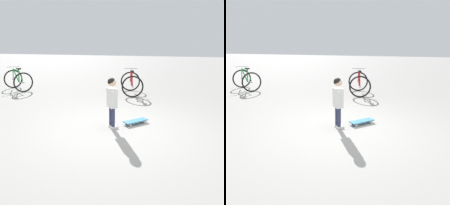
# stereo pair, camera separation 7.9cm
# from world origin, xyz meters

# --- Properties ---
(ground_plane) EXTENTS (50.00, 50.00, 0.00)m
(ground_plane) POSITION_xyz_m (0.00, 0.00, 0.00)
(ground_plane) COLOR gray
(child_person) EXTENTS (0.27, 0.40, 1.06)m
(child_person) POSITION_xyz_m (0.24, -0.15, 0.66)
(child_person) COLOR #2D3351
(child_person) RESTS_ON ground
(skateboard) EXTENTS (0.53, 0.54, 0.07)m
(skateboard) POSITION_xyz_m (-0.20, -0.52, 0.06)
(skateboard) COLOR teal
(skateboard) RESTS_ON ground
(bicycle_near) EXTENTS (1.28, 1.18, 0.85)m
(bicycle_near) POSITION_xyz_m (4.61, -3.02, 0.38)
(bicycle_near) COLOR black
(bicycle_near) RESTS_ON ground
(bicycle_mid) EXTENTS (0.95, 1.21, 0.85)m
(bicycle_mid) POSITION_xyz_m (0.42, -3.42, 0.38)
(bicycle_mid) COLOR black
(bicycle_mid) RESTS_ON ground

